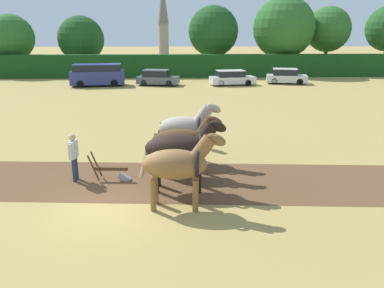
{
  "coord_description": "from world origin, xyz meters",
  "views": [
    {
      "loc": [
        2.08,
        -10.66,
        5.25
      ],
      "look_at": [
        2.63,
        2.95,
        1.1
      ],
      "focal_mm": 35.0,
      "sensor_mm": 36.0,
      "label": 1
    }
  ],
  "objects_px": {
    "draft_horse_lead_left": "(178,164)",
    "farmer_beside_team": "(199,128)",
    "parked_van": "(98,75)",
    "parked_car_left": "(158,78)",
    "tree_center_right": "(284,28)",
    "tree_center": "(213,31)",
    "farmer_at_plow": "(74,154)",
    "draft_horse_lead_right": "(181,148)",
    "draft_horse_trail_left": "(183,140)",
    "draft_horse_trail_right": "(185,128)",
    "tree_left": "(11,37)",
    "parked_car_center": "(286,76)",
    "church_spire": "(163,18)",
    "plow": "(114,172)",
    "tree_center_left": "(81,39)",
    "tree_right": "(328,29)",
    "parked_car_center_left": "(232,78)"
  },
  "relations": [
    {
      "from": "parked_van",
      "to": "parked_car_left",
      "type": "relative_size",
      "value": 1.24
    },
    {
      "from": "church_spire",
      "to": "parked_car_center_left",
      "type": "bearing_deg",
      "value": -79.05
    },
    {
      "from": "draft_horse_trail_left",
      "to": "parked_van",
      "type": "relative_size",
      "value": 0.51
    },
    {
      "from": "tree_center_left",
      "to": "parked_car_center_left",
      "type": "xyz_separation_m",
      "value": [
        17.28,
        -11.33,
        -3.49
      ]
    },
    {
      "from": "tree_center",
      "to": "church_spire",
      "type": "relative_size",
      "value": 0.57
    },
    {
      "from": "tree_center_left",
      "to": "draft_horse_trail_right",
      "type": "height_order",
      "value": "tree_center_left"
    },
    {
      "from": "draft_horse_trail_right",
      "to": "church_spire",
      "type": "bearing_deg",
      "value": 96.7
    },
    {
      "from": "tree_center_right",
      "to": "draft_horse_trail_right",
      "type": "height_order",
      "value": "tree_center_right"
    },
    {
      "from": "tree_center",
      "to": "parked_van",
      "type": "xyz_separation_m",
      "value": [
        -12.31,
        -10.64,
        -4.04
      ]
    },
    {
      "from": "tree_center_left",
      "to": "draft_horse_trail_right",
      "type": "relative_size",
      "value": 2.62
    },
    {
      "from": "draft_horse_trail_left",
      "to": "plow",
      "type": "xyz_separation_m",
      "value": [
        -2.54,
        -0.52,
        -1.03
      ]
    },
    {
      "from": "tree_right",
      "to": "tree_left",
      "type": "bearing_deg",
      "value": -178.32
    },
    {
      "from": "draft_horse_trail_left",
      "to": "draft_horse_trail_right",
      "type": "relative_size",
      "value": 1.03
    },
    {
      "from": "tree_center_left",
      "to": "farmer_at_plow",
      "type": "relative_size",
      "value": 4.02
    },
    {
      "from": "parked_van",
      "to": "parked_car_center_left",
      "type": "xyz_separation_m",
      "value": [
        13.21,
        0.04,
        -0.39
      ]
    },
    {
      "from": "church_spire",
      "to": "draft_horse_lead_left",
      "type": "xyz_separation_m",
      "value": [
        2.55,
        -68.24,
        -6.15
      ]
    },
    {
      "from": "tree_center_right",
      "to": "tree_right",
      "type": "distance_m",
      "value": 6.0
    },
    {
      "from": "tree_center_left",
      "to": "draft_horse_trail_left",
      "type": "relative_size",
      "value": 2.55
    },
    {
      "from": "tree_right",
      "to": "parked_car_center_left",
      "type": "xyz_separation_m",
      "value": [
        -13.46,
        -10.67,
        -4.65
      ]
    },
    {
      "from": "parked_car_left",
      "to": "farmer_beside_team",
      "type": "bearing_deg",
      "value": -70.62
    },
    {
      "from": "tree_center_right",
      "to": "parked_car_left",
      "type": "distance_m",
      "value": 18.27
    },
    {
      "from": "tree_center_left",
      "to": "tree_center",
      "type": "bearing_deg",
      "value": -2.56
    },
    {
      "from": "tree_center",
      "to": "parked_car_center_left",
      "type": "bearing_deg",
      "value": -85.13
    },
    {
      "from": "tree_center_right",
      "to": "farmer_beside_team",
      "type": "distance_m",
      "value": 32.83
    },
    {
      "from": "farmer_beside_team",
      "to": "parked_van",
      "type": "height_order",
      "value": "parked_van"
    },
    {
      "from": "tree_right",
      "to": "parked_car_center",
      "type": "relative_size",
      "value": 1.9
    },
    {
      "from": "draft_horse_lead_right",
      "to": "draft_horse_trail_right",
      "type": "xyz_separation_m",
      "value": [
        0.21,
        2.78,
        -0.02
      ]
    },
    {
      "from": "church_spire",
      "to": "draft_horse_lead_left",
      "type": "bearing_deg",
      "value": -87.86
    },
    {
      "from": "tree_center_left",
      "to": "draft_horse_lead_left",
      "type": "distance_m",
      "value": 40.0
    },
    {
      "from": "draft_horse_lead_left",
      "to": "farmer_beside_team",
      "type": "distance_m",
      "value": 6.28
    },
    {
      "from": "parked_car_center",
      "to": "draft_horse_lead_left",
      "type": "bearing_deg",
      "value": -100.67
    },
    {
      "from": "draft_horse_trail_right",
      "to": "tree_center_left",
      "type": "bearing_deg",
      "value": 113.79
    },
    {
      "from": "farmer_beside_team",
      "to": "parked_van",
      "type": "relative_size",
      "value": 0.3
    },
    {
      "from": "tree_center",
      "to": "tree_left",
      "type": "bearing_deg",
      "value": -177.49
    },
    {
      "from": "tree_center_right",
      "to": "church_spire",
      "type": "height_order",
      "value": "church_spire"
    },
    {
      "from": "tree_left",
      "to": "parked_van",
      "type": "relative_size",
      "value": 1.33
    },
    {
      "from": "parked_car_center",
      "to": "tree_left",
      "type": "bearing_deg",
      "value": 175.64
    },
    {
      "from": "tree_center",
      "to": "farmer_beside_team",
      "type": "relative_size",
      "value": 5.08
    },
    {
      "from": "farmer_at_plow",
      "to": "parked_car_center_left",
      "type": "xyz_separation_m",
      "value": [
        9.2,
        24.46,
        -0.32
      ]
    },
    {
      "from": "parked_van",
      "to": "plow",
      "type": "bearing_deg",
      "value": -84.85
    },
    {
      "from": "draft_horse_trail_right",
      "to": "parked_van",
      "type": "xyz_separation_m",
      "value": [
        -8.05,
        22.57,
        -0.35
      ]
    },
    {
      "from": "tree_center_right",
      "to": "parked_car_left",
      "type": "height_order",
      "value": "tree_center_right"
    },
    {
      "from": "farmer_at_plow",
      "to": "draft_horse_lead_right",
      "type": "bearing_deg",
      "value": -11.22
    },
    {
      "from": "tree_left",
      "to": "parked_car_center",
      "type": "relative_size",
      "value": 1.67
    },
    {
      "from": "tree_left",
      "to": "parked_van",
      "type": "distance_m",
      "value": 15.59
    },
    {
      "from": "tree_left",
      "to": "draft_horse_trail_left",
      "type": "relative_size",
      "value": 2.59
    },
    {
      "from": "church_spire",
      "to": "parked_car_center_left",
      "type": "xyz_separation_m",
      "value": [
        8.02,
        -41.45,
        -6.86
      ]
    },
    {
      "from": "tree_center_right",
      "to": "draft_horse_lead_right",
      "type": "distance_m",
      "value": 37.52
    },
    {
      "from": "tree_center_left",
      "to": "draft_horse_lead_right",
      "type": "height_order",
      "value": "tree_center_left"
    },
    {
      "from": "parked_van",
      "to": "parked_car_center",
      "type": "distance_m",
      "value": 18.96
    }
  ]
}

